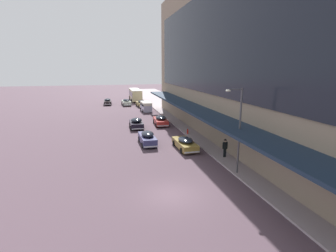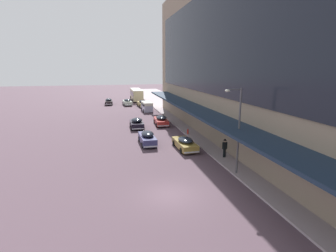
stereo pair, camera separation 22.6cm
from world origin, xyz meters
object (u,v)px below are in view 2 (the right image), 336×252
Objects in this scene: transit_bus_kerbside_front at (136,94)px; sedan_far_back at (137,123)px; sedan_trailing_near at (127,102)px; sedan_oncoming_rear at (147,138)px; sedan_lead_mid at (109,101)px; fire_hydrant at (188,131)px; vw_van at (147,106)px; pedestrian_at_kerb at (225,147)px; sedan_oncoming_front at (185,143)px; sedan_second_mid at (142,103)px; sedan_trailing_mid at (161,120)px; street_lamp at (237,125)px.

transit_bus_kerbside_front reaches higher than sedan_far_back.
sedan_trailing_near is at bearing 88.66° from sedan_far_back.
sedan_lead_mid is (-4.01, 35.49, -0.07)m from sedan_oncoming_rear.
sedan_lead_mid reaches higher than fire_hydrant.
pedestrian_at_kerb is at bearing -83.87° from vw_van.
sedan_trailing_near is 0.98× the size of sedan_oncoming_front.
sedan_oncoming_rear is 30.04m from sedan_second_mid.
sedan_trailing_near is 0.96× the size of sedan_trailing_mid.
pedestrian_at_kerb is (3.36, -47.49, -0.63)m from transit_bus_kerbside_front.
sedan_oncoming_front is at bearing -89.49° from sedan_second_mid.
vw_van is at bearing -58.04° from sedan_lead_mid.
sedan_oncoming_rear is 0.96× the size of sedan_second_mid.
sedan_lead_mid is at bearing 97.95° from sedan_far_back.
sedan_trailing_mid is at bearing -73.10° from sedan_lead_mid.
sedan_second_mid reaches higher than sedan_lead_mid.
sedan_far_back is 0.60× the size of street_lamp.
transit_bus_kerbside_front reaches higher than sedan_oncoming_front.
sedan_far_back is at bearing 137.99° from fire_hydrant.
sedan_oncoming_rear is at bearing -98.60° from vw_van.
sedan_oncoming_front is 6.93× the size of fire_hydrant.
sedan_oncoming_rear reaches higher than sedan_lead_mid.
sedan_lead_mid is at bearing 142.99° from sedan_second_mid.
sedan_lead_mid is at bearing 104.32° from pedestrian_at_kerb.
street_lamp is at bearing -90.51° from fire_hydrant.
sedan_second_mid is at bearing -37.01° from sedan_lead_mid.
sedan_trailing_mid is at bearing -89.36° from transit_bus_kerbside_front.
street_lamp reaches higher than sedan_trailing_mid.
sedan_oncoming_front reaches higher than fire_hydrant.
transit_bus_kerbside_front is at bearing 90.42° from sedan_second_mid.
sedan_second_mid reaches higher than sedan_trailing_near.
sedan_lead_mid is (-7.42, -5.26, -1.08)m from transit_bus_kerbside_front.
sedan_trailing_near is 2.55× the size of pedestrian_at_kerb.
sedan_far_back is at bearing -161.83° from sedan_trailing_mid.
sedan_oncoming_front is (0.37, -43.65, -1.10)m from transit_bus_kerbside_front.
sedan_lead_mid is 0.69× the size of street_lamp.
street_lamp is at bearing -72.39° from sedan_far_back.
sedan_oncoming_rear is 6.72× the size of fire_hydrant.
pedestrian_at_kerb is (10.78, -42.23, 0.45)m from sedan_lead_mid.
pedestrian_at_kerb is (3.02, -16.68, 0.43)m from sedan_trailing_mid.
sedan_trailing_near is 6.77× the size of fire_hydrant.
sedan_oncoming_front is (0.29, -32.73, -0.08)m from sedan_second_mid.
sedan_second_mid is 26.96m from fire_hydrant.
sedan_lead_mid is 9.40m from sedan_second_mid.
vw_van is 34.32m from street_lamp.
vw_van is (3.79, 14.77, 0.32)m from sedan_far_back.
transit_bus_kerbside_front reaches higher than sedan_lead_mid.
sedan_oncoming_front is at bearing 104.99° from street_lamp.
pedestrian_at_kerb is at bearing -80.79° from sedan_trailing_near.
sedan_oncoming_rear is 9.56m from pedestrian_at_kerb.
sedan_oncoming_rear is 23.67m from vw_van.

